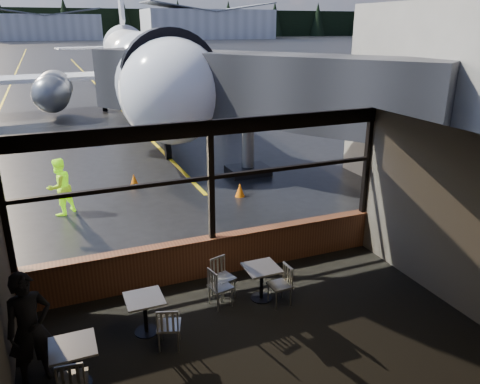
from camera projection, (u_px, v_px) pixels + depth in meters
ground_plane at (53, 48)px, 115.09m from camera, size 520.00×520.00×0.00m
carpet_floor at (271, 356)px, 7.92m from camera, size 8.00×6.00×0.01m
ceiling at (277, 157)px, 6.74m from camera, size 8.00×6.00×0.04m
wall_right at (465, 226)px, 8.76m from camera, size 0.04×6.00×3.50m
window_sill at (213, 257)px, 10.38m from camera, size 8.00×0.28×0.90m
window_header at (210, 128)px, 9.41m from camera, size 8.00×0.18×0.30m
mullion_left at (3, 208)px, 8.39m from camera, size 0.12×0.12×2.60m
mullion_centre at (211, 182)px, 9.80m from camera, size 0.12×0.12×2.60m
mullion_right at (367, 162)px, 11.21m from camera, size 0.12×0.12×2.60m
window_transom at (211, 177)px, 9.76m from camera, size 8.00×0.10×0.08m
airliner at (136, 21)px, 28.85m from camera, size 33.88×39.28×11.11m
jet_bridge at (259, 115)px, 15.79m from camera, size 9.12×11.15×4.86m
cafe_table_near at (261, 283)px, 9.48m from camera, size 0.67×0.67×0.73m
cafe_table_mid at (145, 315)px, 8.43m from camera, size 0.66×0.66×0.73m
cafe_table_left at (75, 366)px, 7.17m from camera, size 0.68×0.68×0.75m
chair_near_e at (280, 286)px, 9.28m from camera, size 0.49×0.49×0.84m
chair_near_w at (221, 287)px, 9.23m from camera, size 0.54×0.54×0.84m
chair_near_n at (223, 278)px, 9.54m from camera, size 0.58×0.58×0.85m
chair_mid_s at (169, 326)px, 8.04m from camera, size 0.58×0.58×0.84m
chair_left_s at (73, 381)px, 6.77m from camera, size 0.53×0.53×0.89m
passenger at (30, 329)px, 7.11m from camera, size 0.78×0.62×1.88m
ground_crew at (60, 187)px, 13.64m from camera, size 1.04×1.02×1.69m
cone_nose at (134, 181)px, 16.14m from camera, size 0.34×0.34×0.47m
terminal_annex at (475, 100)px, 15.27m from camera, size 5.00×7.00×6.00m
hangar_mid at (46, 26)px, 170.04m from camera, size 38.00×15.00×10.00m
hangar_right at (208, 23)px, 185.02m from camera, size 50.00×20.00×12.00m
fuel_tank_c at (16, 32)px, 164.53m from camera, size 8.00×8.00×6.00m
treeline at (44, 23)px, 191.48m from camera, size 360.00×3.00×12.00m
cone_extra at (240, 190)px, 15.27m from camera, size 0.32×0.32×0.44m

